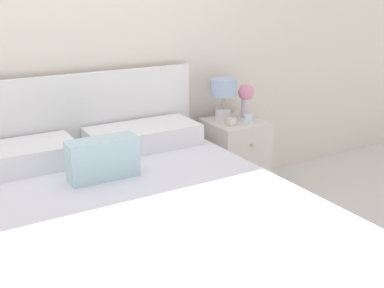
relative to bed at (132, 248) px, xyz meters
name	(u,v)px	position (x,y,z in m)	size (l,w,h in m)	color
ground_plane	(78,219)	(0.00, 1.00, -0.30)	(12.00, 12.00, 0.00)	silver
wall_back	(58,32)	(0.00, 1.07, 1.00)	(8.00, 0.06, 2.60)	silver
bed	(132,248)	(0.00, 0.00, 0.00)	(1.79, 2.15, 1.04)	beige
nightstand	(234,159)	(1.20, 0.78, 0.01)	(0.42, 0.43, 0.62)	silver
table_lamp	(223,92)	(1.14, 0.86, 0.53)	(0.20, 0.20, 0.31)	white
flower_vase	(246,96)	(1.32, 0.82, 0.48)	(0.12, 0.12, 0.26)	silver
teacup	(249,119)	(1.26, 0.70, 0.34)	(0.11, 0.11, 0.05)	white
alarm_clock	(231,121)	(1.09, 0.69, 0.35)	(0.08, 0.05, 0.06)	beige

